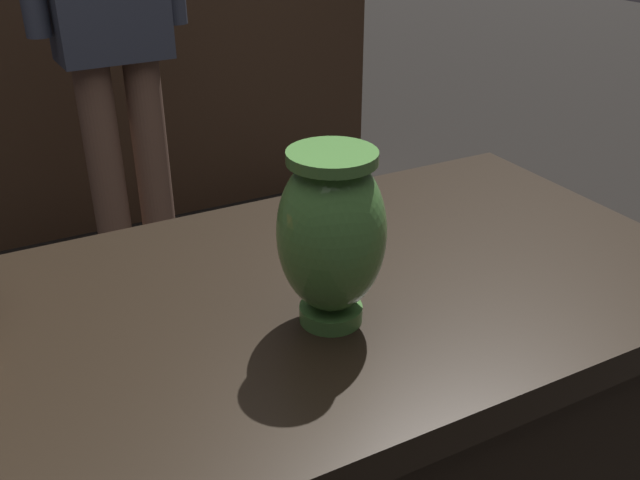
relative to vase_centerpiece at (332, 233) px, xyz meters
name	(u,v)px	position (x,y,z in m)	size (l,w,h in m)	color
back_display_shelf	(66,105)	(0.01, 2.28, -0.43)	(2.60, 0.40, 0.99)	#422D1E
vase_centerpiece	(332,233)	(0.00, 0.00, 0.00)	(0.14, 0.14, 0.24)	#477A38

